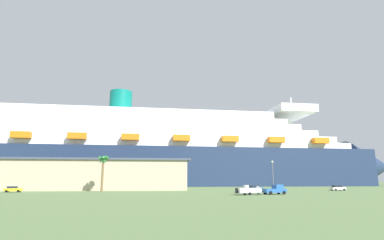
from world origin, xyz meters
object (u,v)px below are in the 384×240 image
cruise_ship (178,155)px  parked_car_blue_suv (255,188)px  palm_tree (103,163)px  parked_car_yellow_taxi (13,189)px  pickup_truck (275,190)px  parked_car_white_van (338,188)px  small_boat_on_trailer (251,190)px  street_lamp (273,172)px

cruise_ship → parked_car_blue_suv: (15.93, -67.70, -15.13)m
palm_tree → parked_car_yellow_taxi: (-23.41, 2.64, -7.00)m
pickup_truck → parked_car_white_van: pickup_truck is taller
pickup_truck → small_boat_on_trailer: (-6.35, -1.50, -0.08)m
pickup_truck → parked_car_white_van: size_ratio=1.30×
street_lamp → parked_car_blue_suv: bearing=95.8°
small_boat_on_trailer → parked_car_yellow_taxi: bearing=158.1°
parked_car_blue_suv → pickup_truck: bearing=-98.0°
cruise_ship → parked_car_yellow_taxi: bearing=-127.8°
cruise_ship → parked_car_blue_suv: size_ratio=52.20×
small_boat_on_trailer → palm_tree: 41.22m
cruise_ship → small_boat_on_trailer: cruise_ship is taller
small_boat_on_trailer → parked_car_blue_suv: 24.16m
parked_car_white_van → parked_car_yellow_taxi: size_ratio=1.01×
street_lamp → parked_car_yellow_taxi: 69.92m
parked_car_yellow_taxi → parked_car_blue_suv: (67.62, -1.13, 0.00)m
street_lamp → parked_car_yellow_taxi: (-68.73, 12.04, -4.56)m
parked_car_yellow_taxi → parked_car_blue_suv: size_ratio=0.98×
street_lamp → cruise_ship: bearing=102.2°
cruise_ship → pickup_truck: 90.69m
pickup_truck → parked_car_white_van: 34.85m
cruise_ship → palm_tree: 75.21m
cruise_ship → street_lamp: size_ratio=28.82×
pickup_truck → street_lamp: 11.54m
street_lamp → parked_car_white_van: street_lamp is taller
parked_car_white_van → palm_tree: bearing=-180.0°
parked_car_white_van → parked_car_blue_suv: same height
pickup_truck → palm_tree: palm_tree is taller
cruise_ship → parked_car_white_van: size_ratio=52.71×
parked_car_blue_suv → street_lamp: bearing=-84.2°
parked_car_white_van → parked_car_yellow_taxi: (-93.70, 2.64, -0.00)m
parked_car_white_van → parked_car_blue_suv: (-26.09, 1.51, 0.00)m
palm_tree → street_lamp: (45.32, -9.40, -2.43)m
parked_car_white_van → pickup_truck: bearing=-146.4°
parked_car_blue_suv → parked_car_white_van: bearing=-3.3°
cruise_ship → pickup_truck: (12.99, -88.50, -14.92)m
parked_car_white_van → parked_car_yellow_taxi: 93.74m
parked_car_yellow_taxi → pickup_truck: bearing=-18.7°
street_lamp → parked_car_yellow_taxi: size_ratio=1.85×
small_boat_on_trailer → palm_tree: size_ratio=0.78×
cruise_ship → parked_car_white_van: bearing=-58.7°
palm_tree → small_boat_on_trailer: bearing=-30.8°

